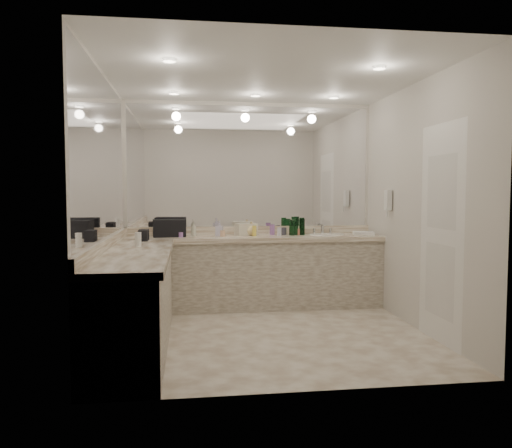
{
  "coord_description": "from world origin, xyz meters",
  "views": [
    {
      "loc": [
        -0.8,
        -4.95,
        1.45
      ],
      "look_at": [
        -0.07,
        0.4,
        1.1
      ],
      "focal_mm": 35.0,
      "sensor_mm": 36.0,
      "label": 1
    }
  ],
  "objects": [
    {
      "name": "vanity_back_base",
      "position": [
        0.0,
        1.2,
        0.42
      ],
      "size": [
        3.2,
        0.6,
        0.84
      ],
      "primitive_type": "cube",
      "color": "beige",
      "rests_on": "floor"
    },
    {
      "name": "lotion_left",
      "position": [
        -1.3,
        0.15,
        0.97
      ],
      "size": [
        0.06,
        0.06,
        0.15
      ],
      "primitive_type": "cylinder",
      "color": "white",
      "rests_on": "vanity_left_top"
    },
    {
      "name": "backsplash_back",
      "position": [
        0.0,
        1.48,
        0.95
      ],
      "size": [
        3.2,
        0.04,
        0.1
      ],
      "primitive_type": "cube",
      "color": "#F0E4D0",
      "rests_on": "vanity_back_top"
    },
    {
      "name": "green_bottle_0",
      "position": [
        0.5,
        1.21,
        1.0
      ],
      "size": [
        0.07,
        0.07,
        0.2
      ],
      "primitive_type": "cylinder",
      "color": "#134620",
      "rests_on": "vanity_back_top"
    },
    {
      "name": "mirror_left",
      "position": [
        -1.59,
        0.0,
        1.77
      ],
      "size": [
        0.01,
        2.92,
        1.55
      ],
      "primitive_type": "cube",
      "color": "white",
      "rests_on": "wall_left"
    },
    {
      "name": "green_bottle_3",
      "position": [
        0.56,
        1.25,
        0.99
      ],
      "size": [
        0.07,
        0.07,
        0.18
      ],
      "primitive_type": "cylinder",
      "color": "#134620",
      "rests_on": "vanity_back_top"
    },
    {
      "name": "soap_bottle_c",
      "position": [
        -0.01,
        1.25,
        0.99
      ],
      "size": [
        0.15,
        0.15,
        0.17
      ],
      "primitive_type": "imported",
      "rotation": [
        0.0,
        0.0,
        -0.13
      ],
      "color": "#DAC082",
      "rests_on": "vanity_back_top"
    },
    {
      "name": "amenity_bottle_4",
      "position": [
        -0.38,
        1.14,
        0.94
      ],
      "size": [
        0.06,
        0.06,
        0.08
      ],
      "primitive_type": "cylinder",
      "color": "#E0B28C",
      "rests_on": "vanity_back_top"
    },
    {
      "name": "soap_bottle_b",
      "position": [
        -0.42,
        1.19,
        1.0
      ],
      "size": [
        0.11,
        0.11,
        0.19
      ],
      "primitive_type": "imported",
      "rotation": [
        0.0,
        0.0,
        -0.27
      ],
      "color": "silver",
      "rests_on": "vanity_back_top"
    },
    {
      "name": "amenity_bottle_6",
      "position": [
        0.02,
        1.17,
        0.96
      ],
      "size": [
        0.05,
        0.05,
        0.13
      ],
      "primitive_type": "cylinder",
      "color": "#F2D84C",
      "rests_on": "vanity_back_top"
    },
    {
      "name": "wall_back",
      "position": [
        0.0,
        1.5,
        1.3
      ],
      "size": [
        3.2,
        0.02,
        2.6
      ],
      "primitive_type": "cube",
      "color": "beige",
      "rests_on": "floor"
    },
    {
      "name": "amenity_bottle_5",
      "position": [
        0.27,
        1.33,
        0.97
      ],
      "size": [
        0.07,
        0.07,
        0.13
      ],
      "primitive_type": "cylinder",
      "color": "#9966B2",
      "rests_on": "vanity_back_top"
    },
    {
      "name": "black_bag_spill",
      "position": [
        -1.3,
        0.76,
        0.96
      ],
      "size": [
        0.11,
        0.23,
        0.13
      ],
      "primitive_type": "cube",
      "rotation": [
        0.0,
        0.0,
        -0.01
      ],
      "color": "black",
      "rests_on": "vanity_left_top"
    },
    {
      "name": "floor",
      "position": [
        0.0,
        0.0,
        0.0
      ],
      "size": [
        3.2,
        3.2,
        0.0
      ],
      "primitive_type": "plane",
      "color": "beige",
      "rests_on": "ground"
    },
    {
      "name": "vanity_left_base",
      "position": [
        -1.3,
        -0.3,
        0.42
      ],
      "size": [
        0.6,
        2.4,
        0.84
      ],
      "primitive_type": "cube",
      "color": "beige",
      "rests_on": "floor"
    },
    {
      "name": "amenity_bottle_0",
      "position": [
        0.41,
        1.27,
        0.95
      ],
      "size": [
        0.07,
        0.07,
        0.09
      ],
      "primitive_type": "cylinder",
      "color": "#3F3F4C",
      "rests_on": "vanity_back_top"
    },
    {
      "name": "wall_left",
      "position": [
        -1.6,
        0.0,
        1.3
      ],
      "size": [
        0.02,
        3.0,
        2.6
      ],
      "primitive_type": "cube",
      "color": "beige",
      "rests_on": "floor"
    },
    {
      "name": "vanity_left_top",
      "position": [
        -1.29,
        -0.3,
        0.87
      ],
      "size": [
        0.64,
        2.42,
        0.06
      ],
      "primitive_type": "cube",
      "color": "#F0E4D0",
      "rests_on": "vanity_left_base"
    },
    {
      "name": "amenity_bottle_1",
      "position": [
        -0.89,
        1.13,
        0.93
      ],
      "size": [
        0.06,
        0.06,
        0.06
      ],
      "primitive_type": "cylinder",
      "color": "#9966B2",
      "rests_on": "vanity_back_top"
    },
    {
      "name": "amenity_bottle_3",
      "position": [
        0.59,
        1.24,
        0.94
      ],
      "size": [
        0.04,
        0.04,
        0.08
      ],
      "primitive_type": "cylinder",
      "color": "#E57F66",
      "rests_on": "vanity_back_top"
    },
    {
      "name": "mirror_back",
      "position": [
        0.0,
        1.49,
        1.77
      ],
      "size": [
        3.12,
        0.01,
        1.55
      ],
      "primitive_type": "cube",
      "color": "white",
      "rests_on": "wall_back"
    },
    {
      "name": "soap_bottle_a",
      "position": [
        -0.73,
        1.26,
        0.99
      ],
      "size": [
        0.09,
        0.09,
        0.18
      ],
      "primitive_type": "imported",
      "rotation": [
        0.0,
        0.0,
        -0.34
      ],
      "color": "beige",
      "rests_on": "vanity_back_top"
    },
    {
      "name": "black_toiletry_bag",
      "position": [
        -1.03,
        1.23,
        1.01
      ],
      "size": [
        0.41,
        0.28,
        0.22
      ],
      "primitive_type": "cube",
      "rotation": [
        0.0,
        0.0,
        0.1
      ],
      "color": "black",
      "rests_on": "vanity_back_top"
    },
    {
      "name": "backsplash_left",
      "position": [
        -1.58,
        0.0,
        0.95
      ],
      "size": [
        0.04,
        3.0,
        0.1
      ],
      "primitive_type": "cube",
      "color": "#F0E4D0",
      "rests_on": "vanity_left_top"
    },
    {
      "name": "wall_phone",
      "position": [
        1.56,
        0.7,
        1.35
      ],
      "size": [
        0.06,
        0.1,
        0.24
      ],
      "primitive_type": "cube",
      "color": "white",
      "rests_on": "wall_right"
    },
    {
      "name": "ceiling",
      "position": [
        0.0,
        0.0,
        2.6
      ],
      "size": [
        3.2,
        3.2,
        0.0
      ],
      "primitive_type": "plane",
      "color": "white",
      "rests_on": "floor"
    },
    {
      "name": "faucet",
      "position": [
        0.95,
        1.41,
        0.97
      ],
      "size": [
        0.24,
        0.16,
        0.14
      ],
      "primitive_type": "cube",
      "color": "silver",
      "rests_on": "vanity_back_top"
    },
    {
      "name": "hand_towel",
      "position": [
        1.43,
        1.16,
        0.92
      ],
      "size": [
        0.28,
        0.22,
        0.04
      ],
      "primitive_type": "cube",
      "rotation": [
        0.0,
        0.0,
        -0.19
      ],
      "color": "white",
      "rests_on": "vanity_back_top"
    },
    {
      "name": "wall_right",
      "position": [
        1.6,
        0.0,
        1.3
      ],
      "size": [
        0.02,
        3.0,
        2.6
      ],
      "primitive_type": "cube",
      "color": "beige",
      "rests_on": "floor"
    },
    {
      "name": "door",
      "position": [
        1.59,
        -0.5,
        1.05
      ],
      "size": [
        0.02,
        0.82,
        2.1
      ],
      "primitive_type": "cube",
      "color": "white",
      "rests_on": "wall_right"
    },
    {
      "name": "amenity_bottle_2",
      "position": [
        0.33,
        1.16,
        0.95
      ],
      "size": [
        0.05,
        0.05,
        0.11
      ],
      "primitive_type": "cylinder",
      "color": "silver",
      "rests_on": "vanity_back_top"
    },
    {
      "name": "cream_cosmetic_case",
      "position": [
        -0.08,
        1.29,
        0.97
      ],
      "size": [
        0.29,
        0.23,
        0.15
      ],
      "primitive_type": "cube",
      "rotation": [
        0.0,
        0.0,
        0.29
      ],
      "color": "beige",
      "rests_on": "vanity_back_top"
    },
    {
      "name": "green_bottle_2",
      "position": [
        0.66,
        1.33,
        1.01
      ],
      "size": [
        0.06,
        0.06,
        0.22
      ],
      "primitive_type": "cylinder",
      "color": "#134620",
      "rests_on": "vanity_back_top"
    },
    {
      "name": "green_bottle_1",
      "position": [
        0.64,
        1.24,
        1.0
      ],
      "size": [
        0.07,
        0.07,
        0.21
      ],
      "primitive_type": "cylinder",
      "color": "#134620",
      "rests_on": "vanity_back_top"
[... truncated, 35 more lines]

